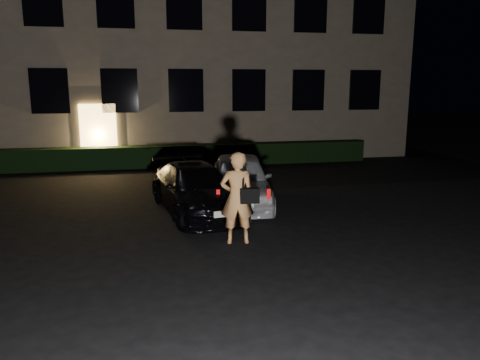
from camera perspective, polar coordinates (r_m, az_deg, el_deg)
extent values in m
plane|color=black|center=(9.10, 0.34, -9.51)|extent=(80.00, 80.00, 0.00)
cube|color=#716051|center=(23.52, -7.74, 18.22)|extent=(20.00, 8.00, 12.00)
cube|color=#FFC161|center=(19.42, -16.85, 5.17)|extent=(1.40, 0.10, 2.50)
cube|color=black|center=(19.54, -22.20, 10.00)|extent=(1.40, 0.10, 1.70)
cube|color=black|center=(19.25, -14.45, 10.48)|extent=(1.40, 0.10, 1.70)
cube|color=black|center=(19.32, -6.59, 10.77)|extent=(1.40, 0.10, 1.70)
cube|color=black|center=(19.73, 1.08, 10.86)|extent=(1.40, 0.10, 1.70)
cube|color=black|center=(20.46, 8.33, 10.77)|extent=(1.40, 0.10, 1.70)
cube|color=black|center=(21.49, 14.97, 10.55)|extent=(1.40, 0.10, 1.70)
cube|color=black|center=(19.75, -22.96, 19.30)|extent=(1.40, 0.10, 1.70)
cube|color=black|center=(19.47, -14.96, 19.93)|extent=(1.40, 0.10, 1.70)
cube|color=black|center=(19.53, -6.83, 20.20)|extent=(1.40, 0.10, 1.70)
cube|color=black|center=(19.94, 1.12, 20.10)|extent=(1.40, 0.10, 1.70)
cube|color=black|center=(20.67, 8.61, 19.68)|extent=(1.40, 0.10, 1.70)
cube|color=black|center=(21.68, 15.44, 19.02)|extent=(1.40, 0.10, 1.70)
cube|color=black|center=(19.09, -6.29, 3.00)|extent=(15.00, 0.70, 0.85)
imported|color=black|center=(12.12, -5.40, -1.09)|extent=(2.40, 4.49, 1.24)
cube|color=white|center=(11.64, 0.06, -0.82)|extent=(0.22, 0.89, 0.41)
cube|color=silver|center=(10.09, -1.99, -4.13)|extent=(0.45, 0.11, 0.14)
imported|color=silver|center=(12.79, -0.08, 0.03)|extent=(2.28, 4.34, 1.41)
cube|color=red|center=(10.83, -2.68, -1.78)|extent=(0.09, 0.07, 0.23)
cube|color=red|center=(10.90, 3.51, -1.70)|extent=(0.09, 0.07, 0.23)
cube|color=silver|center=(10.86, 0.44, -3.01)|extent=(0.47, 0.11, 0.14)
imported|color=#DF9453|center=(9.68, -0.35, -2.18)|extent=(0.74, 0.51, 1.94)
cube|color=black|center=(9.57, 1.17, -1.91)|extent=(0.41, 0.20, 0.31)
cube|color=black|center=(9.50, 0.37, 0.69)|extent=(0.05, 0.07, 0.60)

